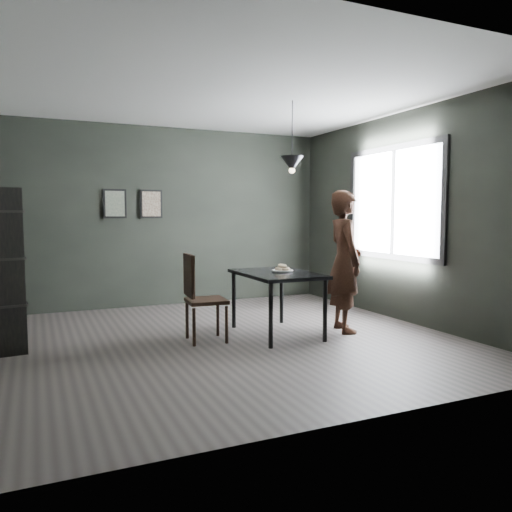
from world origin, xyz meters
name	(u,v)px	position (x,y,z in m)	size (l,w,h in m)	color
ground	(230,339)	(0.00, 0.00, 0.00)	(5.00, 5.00, 0.00)	#36312E
back_wall	(173,217)	(0.00, 2.50, 1.40)	(5.00, 0.10, 2.80)	black
ceiling	(229,91)	(0.00, 0.00, 2.80)	(5.00, 5.00, 0.02)	silver
window_assembly	(393,203)	(2.47, 0.20, 1.60)	(0.04, 1.96, 1.56)	white
cafe_table	(277,279)	(0.60, 0.00, 0.67)	(0.80, 1.20, 0.75)	black
white_plate	(282,271)	(0.69, 0.03, 0.76)	(0.23, 0.23, 0.01)	white
donut_pile	(282,268)	(0.69, 0.03, 0.79)	(0.20, 0.20, 0.09)	#F3E5BD
woman	(345,261)	(1.43, -0.18, 0.87)	(0.63, 0.42, 1.73)	black
wood_chair	(199,292)	(-0.36, 0.05, 0.57)	(0.46, 0.46, 1.00)	black
shelf_unit	(5,270)	(-2.32, 0.53, 0.85)	(0.32, 0.57, 1.71)	black
pendant_lamp	(292,164)	(0.85, 0.10, 2.05)	(0.28, 0.28, 0.86)	black
framed_print_left	(115,204)	(-0.90, 2.47, 1.60)	(0.34, 0.04, 0.44)	black
framed_print_right	(151,204)	(-0.35, 2.47, 1.60)	(0.34, 0.04, 0.44)	black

